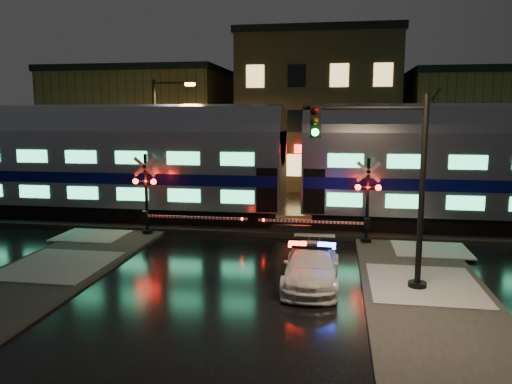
# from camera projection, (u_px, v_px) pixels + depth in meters

# --- Properties ---
(ground) EXTENTS (120.00, 120.00, 0.00)m
(ground) POSITION_uv_depth(u_px,v_px,m) (246.00, 254.00, 20.31)
(ground) COLOR black
(ground) RESTS_ON ground
(ballast) EXTENTS (90.00, 4.20, 0.24)m
(ballast) POSITION_uv_depth(u_px,v_px,m) (264.00, 225.00, 25.17)
(ballast) COLOR black
(ballast) RESTS_ON ground
(sidewalk_left) EXTENTS (4.00, 20.00, 0.12)m
(sidewalk_left) POSITION_uv_depth(u_px,v_px,m) (5.00, 296.00, 15.49)
(sidewalk_left) COLOR #2D2D2D
(sidewalk_left) RESTS_ON ground
(sidewalk_right) EXTENTS (4.00, 20.00, 0.12)m
(sidewalk_right) POSITION_uv_depth(u_px,v_px,m) (442.00, 324.00, 13.42)
(sidewalk_right) COLOR #2D2D2D
(sidewalk_right) RESTS_ON ground
(building_left) EXTENTS (14.00, 10.00, 9.00)m
(building_left) POSITION_uv_depth(u_px,v_px,m) (144.00, 128.00, 43.16)
(building_left) COLOR #543720
(building_left) RESTS_ON ground
(building_mid) EXTENTS (12.00, 11.00, 11.50)m
(building_mid) POSITION_uv_depth(u_px,v_px,m) (319.00, 114.00, 41.06)
(building_mid) COLOR brown
(building_mid) RESTS_ON ground
(building_right) EXTENTS (12.00, 10.00, 8.50)m
(building_right) POSITION_uv_depth(u_px,v_px,m) (486.00, 133.00, 38.73)
(building_right) COLOR #543720
(building_right) RESTS_ON ground
(train) EXTENTS (51.00, 3.12, 5.92)m
(train) POSITION_uv_depth(u_px,v_px,m) (293.00, 161.00, 24.44)
(train) COLOR black
(train) RESTS_ON ballast
(police_car) EXTENTS (1.80, 4.42, 1.44)m
(police_car) POSITION_uv_depth(u_px,v_px,m) (312.00, 266.00, 16.62)
(police_car) COLOR white
(police_car) RESTS_ON ground
(crossing_signal_right) EXTENTS (5.36, 0.64, 3.80)m
(crossing_signal_right) POSITION_uv_depth(u_px,v_px,m) (359.00, 210.00, 21.59)
(crossing_signal_right) COLOR black
(crossing_signal_right) RESTS_ON ground
(crossing_signal_left) EXTENTS (5.45, 0.64, 3.86)m
(crossing_signal_left) POSITION_uv_depth(u_px,v_px,m) (153.00, 203.00, 23.07)
(crossing_signal_left) COLOR black
(crossing_signal_left) RESTS_ON ground
(traffic_light) EXTENTS (4.05, 0.72, 6.26)m
(traffic_light) POSITION_uv_depth(u_px,v_px,m) (390.00, 189.00, 15.68)
(traffic_light) COLOR black
(traffic_light) RESTS_ON ground
(streetlight) EXTENTS (2.56, 0.27, 7.67)m
(streetlight) POSITION_uv_depth(u_px,v_px,m) (159.00, 136.00, 29.51)
(streetlight) COLOR black
(streetlight) RESTS_ON ground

